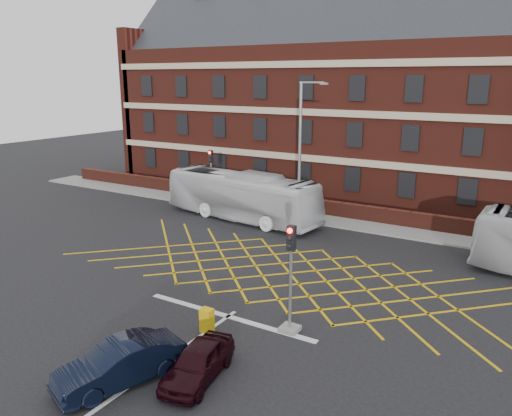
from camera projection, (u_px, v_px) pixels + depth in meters
The scene contains 15 objects.
ground at pixel (270, 287), 23.41m from camera, with size 120.00×120.00×0.00m, color black.
victorian_building at pixel (410, 100), 39.52m from camera, with size 51.00×12.17×20.40m.
boundary_wall at pixel (364, 213), 34.04m from camera, with size 56.00×0.50×1.10m, color #511F15.
far_pavement at pixel (358, 224), 33.33m from camera, with size 60.00×3.00×0.12m, color slate.
box_junction_hatching at pixel (290, 273), 25.06m from camera, with size 11.50×0.12×0.02m, color #CC990C.
stop_line at pixel (228, 316), 20.51m from camera, with size 8.00×0.30×0.02m, color silver.
centre_line at pixel (108, 401), 15.12m from camera, with size 0.15×14.00×0.02m, color silver.
bus_left at pixel (241, 196), 34.30m from camera, with size 2.76×11.81×3.29m, color silver.
car_navy at pixel (120, 363), 15.91m from camera, with size 1.46×4.19×1.38m, color black.
car_maroon at pixel (198, 362), 16.17m from camera, with size 1.38×3.43×1.17m, color black.
traffic_light_near at pixel (290, 289), 18.88m from camera, with size 0.70×0.70×4.27m.
traffic_light_far at pixel (211, 183), 37.79m from camera, with size 0.70×0.70×4.27m.
street_lamp at pixel (300, 180), 31.52m from camera, with size 2.25×1.00×9.30m.
direction_signs at pixel (193, 185), 38.90m from camera, with size 1.10×0.16×2.20m.
utility_cabinet at pixel (207, 320), 19.16m from camera, with size 0.48×0.37×0.96m, color gold.
Camera 1 is at (10.65, -18.92, 9.53)m, focal length 35.00 mm.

